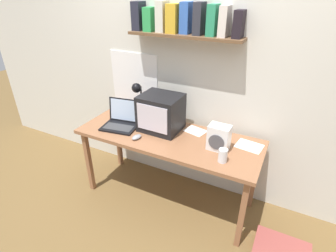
{
  "coord_description": "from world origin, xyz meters",
  "views": [
    {
      "loc": [
        0.95,
        -1.87,
        1.97
      ],
      "look_at": [
        0.0,
        0.0,
        0.84
      ],
      "focal_mm": 28.0,
      "sensor_mm": 36.0,
      "label": 1
    }
  ],
  "objects_px": {
    "juice_glass": "(223,156)",
    "loose_paper_near_laptop": "(195,131)",
    "desk_lamp": "(138,94)",
    "loose_paper_near_monitor": "(249,146)",
    "laptop": "(122,120)",
    "computer_mouse": "(137,137)",
    "space_heater": "(219,138)",
    "corner_desk": "(168,142)",
    "crt_monitor": "(161,113)"
  },
  "relations": [
    {
      "from": "crt_monitor",
      "to": "loose_paper_near_monitor",
      "type": "xyz_separation_m",
      "value": [
        0.83,
        0.07,
        -0.17
      ]
    },
    {
      "from": "crt_monitor",
      "to": "laptop",
      "type": "height_order",
      "value": "crt_monitor"
    },
    {
      "from": "laptop",
      "to": "corner_desk",
      "type": "bearing_deg",
      "value": -6.1
    },
    {
      "from": "juice_glass",
      "to": "corner_desk",
      "type": "bearing_deg",
      "value": 163.33
    },
    {
      "from": "laptop",
      "to": "loose_paper_near_monitor",
      "type": "height_order",
      "value": "laptop"
    },
    {
      "from": "desk_lamp",
      "to": "crt_monitor",
      "type": "bearing_deg",
      "value": -0.53
    },
    {
      "from": "loose_paper_near_laptop",
      "to": "space_heater",
      "type": "bearing_deg",
      "value": -35.38
    },
    {
      "from": "corner_desk",
      "to": "space_heater",
      "type": "bearing_deg",
      "value": -1.13
    },
    {
      "from": "corner_desk",
      "to": "laptop",
      "type": "bearing_deg",
      "value": -176.94
    },
    {
      "from": "corner_desk",
      "to": "desk_lamp",
      "type": "distance_m",
      "value": 0.56
    },
    {
      "from": "desk_lamp",
      "to": "juice_glass",
      "type": "xyz_separation_m",
      "value": [
        0.98,
        -0.33,
        -0.23
      ]
    },
    {
      "from": "corner_desk",
      "to": "desk_lamp",
      "type": "bearing_deg",
      "value": 158.8
    },
    {
      "from": "space_heater",
      "to": "loose_paper_near_laptop",
      "type": "xyz_separation_m",
      "value": [
        -0.28,
        0.2,
        -0.11
      ]
    },
    {
      "from": "crt_monitor",
      "to": "loose_paper_near_monitor",
      "type": "distance_m",
      "value": 0.85
    },
    {
      "from": "corner_desk",
      "to": "juice_glass",
      "type": "relative_size",
      "value": 15.3
    },
    {
      "from": "space_heater",
      "to": "juice_glass",
      "type": "bearing_deg",
      "value": -59.85
    },
    {
      "from": "desk_lamp",
      "to": "loose_paper_near_laptop",
      "type": "bearing_deg",
      "value": 16.7
    },
    {
      "from": "corner_desk",
      "to": "laptop",
      "type": "distance_m",
      "value": 0.52
    },
    {
      "from": "juice_glass",
      "to": "loose_paper_near_monitor",
      "type": "xyz_separation_m",
      "value": [
        0.15,
        0.32,
        -0.05
      ]
    },
    {
      "from": "juice_glass",
      "to": "loose_paper_near_laptop",
      "type": "height_order",
      "value": "juice_glass"
    },
    {
      "from": "laptop",
      "to": "loose_paper_near_monitor",
      "type": "bearing_deg",
      "value": -0.68
    },
    {
      "from": "computer_mouse",
      "to": "loose_paper_near_monitor",
      "type": "relative_size",
      "value": 0.48
    },
    {
      "from": "corner_desk",
      "to": "juice_glass",
      "type": "height_order",
      "value": "juice_glass"
    },
    {
      "from": "desk_lamp",
      "to": "computer_mouse",
      "type": "height_order",
      "value": "desk_lamp"
    },
    {
      "from": "crt_monitor",
      "to": "computer_mouse",
      "type": "xyz_separation_m",
      "value": [
        -0.11,
        -0.26,
        -0.16
      ]
    },
    {
      "from": "laptop",
      "to": "loose_paper_near_laptop",
      "type": "height_order",
      "value": "laptop"
    },
    {
      "from": "corner_desk",
      "to": "crt_monitor",
      "type": "bearing_deg",
      "value": 144.17
    },
    {
      "from": "laptop",
      "to": "juice_glass",
      "type": "xyz_separation_m",
      "value": [
        1.06,
        -0.14,
        -0.01
      ]
    },
    {
      "from": "desk_lamp",
      "to": "juice_glass",
      "type": "height_order",
      "value": "desk_lamp"
    },
    {
      "from": "laptop",
      "to": "loose_paper_near_monitor",
      "type": "xyz_separation_m",
      "value": [
        1.21,
        0.18,
        -0.06
      ]
    },
    {
      "from": "laptop",
      "to": "loose_paper_near_laptop",
      "type": "relative_size",
      "value": 1.67
    },
    {
      "from": "corner_desk",
      "to": "laptop",
      "type": "relative_size",
      "value": 4.67
    },
    {
      "from": "computer_mouse",
      "to": "loose_paper_near_monitor",
      "type": "height_order",
      "value": "computer_mouse"
    },
    {
      "from": "laptop",
      "to": "desk_lamp",
      "type": "distance_m",
      "value": 0.3
    },
    {
      "from": "laptop",
      "to": "juice_glass",
      "type": "height_order",
      "value": "laptop"
    },
    {
      "from": "crt_monitor",
      "to": "space_heater",
      "type": "distance_m",
      "value": 0.61
    },
    {
      "from": "space_heater",
      "to": "computer_mouse",
      "type": "xyz_separation_m",
      "value": [
        -0.71,
        -0.17,
        -0.09
      ]
    },
    {
      "from": "crt_monitor",
      "to": "laptop",
      "type": "relative_size",
      "value": 1.03
    },
    {
      "from": "crt_monitor",
      "to": "space_heater",
      "type": "bearing_deg",
      "value": -8.15
    },
    {
      "from": "juice_glass",
      "to": "loose_paper_near_monitor",
      "type": "bearing_deg",
      "value": 65.76
    },
    {
      "from": "loose_paper_near_laptop",
      "to": "juice_glass",
      "type": "bearing_deg",
      "value": -44.37
    },
    {
      "from": "laptop",
      "to": "desk_lamp",
      "type": "height_order",
      "value": "desk_lamp"
    },
    {
      "from": "space_heater",
      "to": "laptop",
      "type": "bearing_deg",
      "value": -176.96
    },
    {
      "from": "laptop",
      "to": "loose_paper_near_laptop",
      "type": "distance_m",
      "value": 0.73
    },
    {
      "from": "crt_monitor",
      "to": "loose_paper_near_laptop",
      "type": "xyz_separation_m",
      "value": [
        0.31,
        0.11,
        -0.17
      ]
    },
    {
      "from": "corner_desk",
      "to": "space_heater",
      "type": "relative_size",
      "value": 7.77
    },
    {
      "from": "crt_monitor",
      "to": "loose_paper_near_laptop",
      "type": "height_order",
      "value": "crt_monitor"
    },
    {
      "from": "desk_lamp",
      "to": "loose_paper_near_monitor",
      "type": "height_order",
      "value": "desk_lamp"
    },
    {
      "from": "loose_paper_near_monitor",
      "to": "crt_monitor",
      "type": "bearing_deg",
      "value": -175.3
    },
    {
      "from": "corner_desk",
      "to": "loose_paper_near_laptop",
      "type": "height_order",
      "value": "loose_paper_near_laptop"
    }
  ]
}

